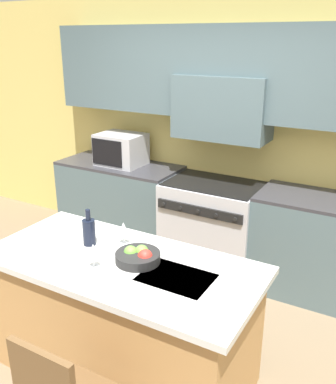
{
  "coord_description": "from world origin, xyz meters",
  "views": [
    {
      "loc": [
        1.59,
        -2.09,
        2.28
      ],
      "look_at": [
        0.04,
        0.61,
        1.15
      ],
      "focal_mm": 40.0,
      "sensor_mm": 36.0,
      "label": 1
    }
  ],
  "objects_px": {
    "wine_bottle": "(89,231)",
    "wine_glass_far": "(124,229)",
    "range_stove": "(212,226)",
    "microwave": "(121,149)",
    "wine_glass_near": "(93,252)",
    "fruit_bowl": "(138,256)"
  },
  "relations": [
    {
      "from": "wine_glass_near",
      "to": "wine_glass_far",
      "type": "xyz_separation_m",
      "value": [
        -0.03,
        0.37,
        0.0
      ]
    },
    {
      "from": "wine_bottle",
      "to": "fruit_bowl",
      "type": "xyz_separation_m",
      "value": [
        0.43,
        -0.03,
        -0.06
      ]
    },
    {
      "from": "wine_glass_near",
      "to": "fruit_bowl",
      "type": "bearing_deg",
      "value": 45.25
    },
    {
      "from": "range_stove",
      "to": "wine_glass_near",
      "type": "distance_m",
      "value": 1.93
    },
    {
      "from": "wine_glass_far",
      "to": "fruit_bowl",
      "type": "xyz_separation_m",
      "value": [
        0.23,
        -0.16,
        -0.07
      ]
    },
    {
      "from": "range_stove",
      "to": "wine_bottle",
      "type": "height_order",
      "value": "wine_bottle"
    },
    {
      "from": "wine_glass_near",
      "to": "fruit_bowl",
      "type": "xyz_separation_m",
      "value": [
        0.2,
        0.2,
        -0.07
      ]
    },
    {
      "from": "wine_glass_near",
      "to": "wine_glass_far",
      "type": "bearing_deg",
      "value": 94.44
    },
    {
      "from": "range_stove",
      "to": "wine_bottle",
      "type": "xyz_separation_m",
      "value": [
        -0.24,
        -1.61,
        0.54
      ]
    },
    {
      "from": "range_stove",
      "to": "wine_glass_near",
      "type": "xyz_separation_m",
      "value": [
        -0.01,
        -1.85,
        0.55
      ]
    },
    {
      "from": "wine_bottle",
      "to": "wine_glass_far",
      "type": "xyz_separation_m",
      "value": [
        0.2,
        0.13,
        0.01
      ]
    },
    {
      "from": "microwave",
      "to": "fruit_bowl",
      "type": "relative_size",
      "value": 1.68
    },
    {
      "from": "range_stove",
      "to": "microwave",
      "type": "xyz_separation_m",
      "value": [
        -1.13,
        0.02,
        0.66
      ]
    },
    {
      "from": "microwave",
      "to": "wine_glass_near",
      "type": "xyz_separation_m",
      "value": [
        1.13,
        -1.87,
        -0.11
      ]
    },
    {
      "from": "wine_bottle",
      "to": "fruit_bowl",
      "type": "bearing_deg",
      "value": -4.33
    },
    {
      "from": "range_stove",
      "to": "wine_glass_far",
      "type": "distance_m",
      "value": 1.58
    },
    {
      "from": "wine_bottle",
      "to": "wine_glass_near",
      "type": "relative_size",
      "value": 1.61
    },
    {
      "from": "wine_bottle",
      "to": "wine_glass_far",
      "type": "bearing_deg",
      "value": 32.48
    },
    {
      "from": "range_stove",
      "to": "wine_bottle",
      "type": "relative_size",
      "value": 3.59
    },
    {
      "from": "wine_bottle",
      "to": "fruit_bowl",
      "type": "relative_size",
      "value": 0.89
    },
    {
      "from": "range_stove",
      "to": "microwave",
      "type": "distance_m",
      "value": 1.31
    },
    {
      "from": "wine_glass_far",
      "to": "wine_bottle",
      "type": "bearing_deg",
      "value": -147.52
    }
  ]
}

